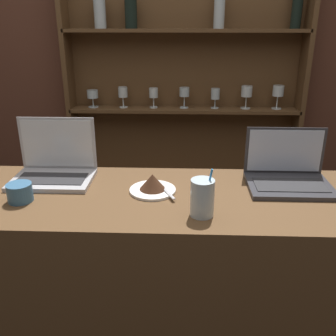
{
  "coord_description": "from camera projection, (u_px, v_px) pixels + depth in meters",
  "views": [
    {
      "loc": [
        0.08,
        -1.0,
        1.63
      ],
      "look_at": [
        0.03,
        0.3,
        1.11
      ],
      "focal_mm": 40.0,
      "sensor_mm": 36.0,
      "label": 1
    }
  ],
  "objects": [
    {
      "name": "laptop_far",
      "position": [
        288.0,
        174.0,
        1.5
      ],
      "size": [
        0.32,
        0.24,
        0.21
      ],
      "color": "#333338",
      "rests_on": "bar_counter"
    },
    {
      "name": "water_glass",
      "position": [
        202.0,
        198.0,
        1.25
      ],
      "size": [
        0.08,
        0.08,
        0.17
      ],
      "color": "silver",
      "rests_on": "bar_counter"
    },
    {
      "name": "laptop_near",
      "position": [
        55.0,
        166.0,
        1.55
      ],
      "size": [
        0.32,
        0.22,
        0.24
      ],
      "color": "#ADADB2",
      "rests_on": "bar_counter"
    },
    {
      "name": "back_wall",
      "position": [
        171.0,
        66.0,
        2.49
      ],
      "size": [
        7.0,
        0.06,
        2.7
      ],
      "color": "brown",
      "rests_on": "ground_plane"
    },
    {
      "name": "bar_counter",
      "position": [
        161.0,
        301.0,
        1.61
      ],
      "size": [
        1.82,
        0.55,
        1.01
      ],
      "color": "brown",
      "rests_on": "ground_plane"
    },
    {
      "name": "coffee_cup",
      "position": [
        20.0,
        193.0,
        1.36
      ],
      "size": [
        0.09,
        0.09,
        0.07
      ],
      "color": "#38668C",
      "rests_on": "bar_counter"
    },
    {
      "name": "cake_plate",
      "position": [
        153.0,
        185.0,
        1.44
      ],
      "size": [
        0.18,
        0.18,
        0.07
      ],
      "color": "white",
      "rests_on": "bar_counter"
    },
    {
      "name": "back_shelf",
      "position": [
        184.0,
        115.0,
        2.53
      ],
      "size": [
        1.53,
        0.18,
        1.97
      ],
      "color": "brown",
      "rests_on": "ground_plane"
    }
  ]
}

